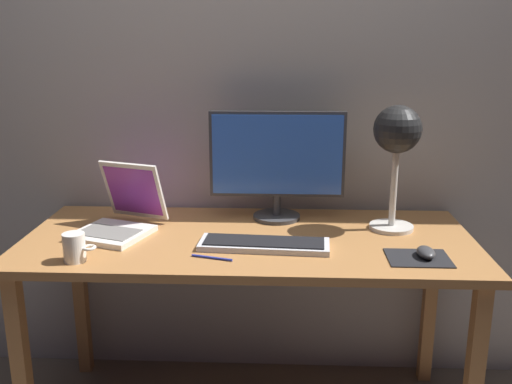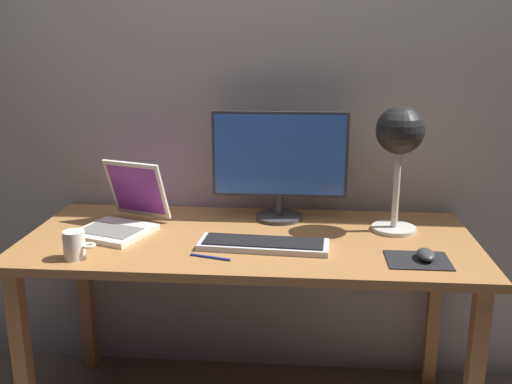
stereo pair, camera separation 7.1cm
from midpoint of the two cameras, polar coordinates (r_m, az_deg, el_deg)
The scene contains 10 objects.
back_wall at distance 2.36m, azimuth -1.10°, elevation 11.86°, with size 4.80×0.06×2.60m, color #A8A099.
desk at distance 2.10m, azimuth -1.71°, elevation -6.47°, with size 1.60×0.70×0.74m.
monitor at distance 2.22m, azimuth 1.18°, elevation 3.17°, with size 0.52×0.18×0.42m.
keyboard_main at distance 1.97m, azimuth -0.22°, elevation -5.15°, with size 0.45×0.17×0.03m.
laptop at distance 2.19m, azimuth -13.94°, elevation -1.98°, with size 0.33×0.38×0.24m.
desk_lamp at distance 2.13m, azimuth 12.78°, elevation 5.18°, with size 0.17×0.17×0.46m.
mousepad at distance 1.94m, azimuth 14.68°, elevation -6.31°, with size 0.20×0.16×0.00m, color black.
mouse at distance 1.95m, azimuth 15.38°, elevation -5.75°, with size 0.06×0.10×0.03m, color #38383A.
coffee_mug at distance 1.94m, azimuth -18.40°, elevation -5.20°, with size 0.11×0.07×0.09m.
pen at distance 1.88m, azimuth -5.44°, elevation -6.46°, with size 0.01×0.01×0.14m, color #2633A5.
Camera 1 is at (0.12, -1.95, 1.44)m, focal length 40.65 mm.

